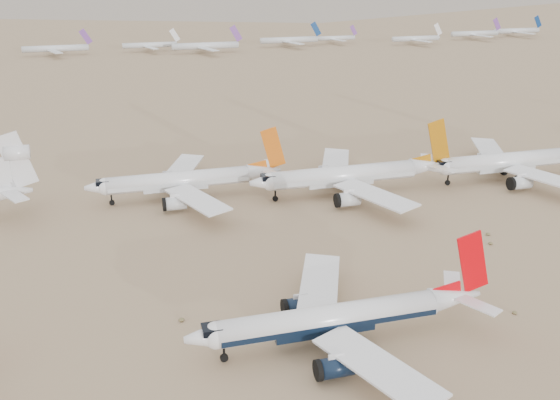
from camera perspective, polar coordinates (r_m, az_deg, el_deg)
The scene contains 6 objects.
ground at distance 102.11m, azimuth 9.67°, elevation -12.61°, with size 7000.00×7000.00×0.00m, color #85684D.
main_airliner at distance 98.49m, azimuth 5.69°, elevation -10.61°, with size 47.04×45.94×16.60m.
row2_navy_widebody at distance 179.84m, azimuth 20.68°, elevation 3.36°, with size 50.30×49.19×17.89m.
row2_gold_tail at distance 158.29m, azimuth 6.56°, elevation 2.29°, with size 50.69×49.57×18.05m.
row2_orange_tail at distance 156.29m, azimuth -8.48°, elevation 1.81°, with size 47.13×46.11×16.81m.
distant_storage_row at distance 408.05m, azimuth -9.74°, elevation 13.82°, with size 562.79×59.79×14.11m.
Camera 1 is at (-38.35, -75.74, 56.74)m, focal length 40.00 mm.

